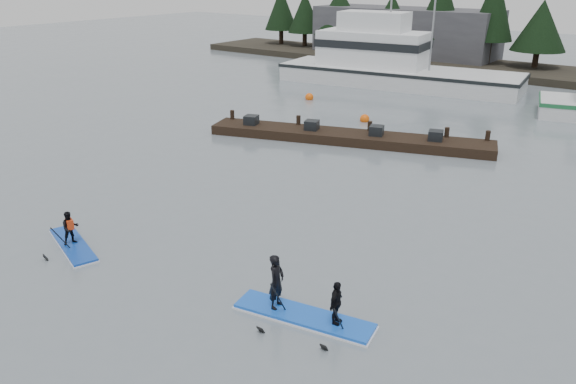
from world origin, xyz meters
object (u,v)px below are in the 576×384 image
Objects in this scene: fishing_boat_large at (391,75)px; paddleboard_duo at (303,302)px; floating_dock at (348,137)px; paddleboard_solo at (72,236)px.

paddleboard_duo is at bearing -74.54° from fishing_boat_large.
paddleboard_solo is at bearing -112.21° from floating_dock.
paddleboard_solo is at bearing -89.60° from fishing_boat_large.
paddleboard_duo is (12.98, -30.29, -0.30)m from fishing_boat_large.
fishing_boat_large is 31.84m from paddleboard_solo.
fishing_boat_large reaches higher than paddleboard_solo.
floating_dock is 4.69× the size of paddleboard_solo.
fishing_boat_large is 16.59m from floating_dock.
floating_dock is 15.91m from paddleboard_solo.
paddleboard_solo is (4.50, -31.52, -0.41)m from fishing_boat_large.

